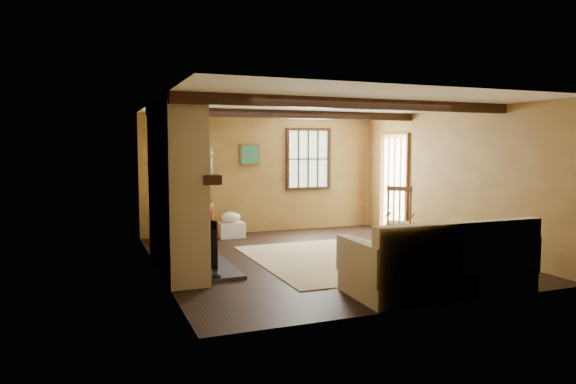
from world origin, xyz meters
name	(u,v)px	position (x,y,z in m)	size (l,w,h in m)	color
ground	(319,257)	(0.00, 0.00, 0.00)	(5.50, 5.50, 0.00)	black
room_envelope	(326,154)	(0.22, 0.26, 1.63)	(5.02, 5.52, 2.44)	#A67D3B
fireplace	(177,193)	(-2.23, 0.00, 1.10)	(1.02, 2.30, 2.40)	#AF5E43
rug	(336,259)	(0.20, -0.20, 0.00)	(2.50, 3.00, 0.01)	#C9BB86
rocking_chair	(400,222)	(1.63, 0.20, 0.46)	(0.83, 0.87, 1.10)	tan
sofa	(441,266)	(0.54, -2.31, 0.32)	(2.27, 1.05, 0.91)	white
firewood_pile	(178,234)	(-1.84, 2.40, 0.12)	(0.66, 0.12, 0.24)	brown
laundry_basket	(231,230)	(-0.84, 2.28, 0.15)	(0.50, 0.38, 0.30)	white
basket_pillow	(231,217)	(-0.84, 2.28, 0.40)	(0.39, 0.31, 0.20)	white
armchair	(187,222)	(-1.71, 2.09, 0.37)	(0.79, 0.81, 0.74)	#BF6026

